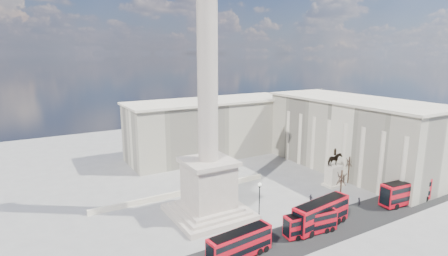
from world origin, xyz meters
TOP-DOWN VIEW (x-y plane):
  - ground at (0.00, 0.00)m, footprint 180.00×180.00m
  - asphalt_road at (5.00, -10.00)m, footprint 120.00×9.00m
  - nelsons_column at (0.00, 5.00)m, footprint 14.00×14.00m
  - balustrade_wall at (0.00, 16.00)m, footprint 40.00×0.60m
  - building_east at (45.00, 10.00)m, footprint 19.00×46.00m
  - building_northeast at (20.00, 40.00)m, footprint 51.00×17.00m
  - red_bus_a at (-2.70, -10.03)m, footprint 10.78×3.42m
  - red_bus_b at (14.54, -9.29)m, footprint 12.49×4.33m
  - red_bus_c at (11.38, -10.07)m, footprint 9.84×3.26m
  - red_bus_d at (36.70, -10.69)m, footprint 12.10×3.76m
  - victorian_lamp at (6.95, -1.49)m, footprint 0.61×0.61m
  - equestrian_statue at (31.59, 3.62)m, footprint 4.32×3.24m
  - bare_tree_near at (23.07, -5.89)m, footprint 1.92×1.92m
  - bare_tree_mid at (35.83, 2.98)m, footprint 1.79×1.79m
  - bare_tree_far at (41.18, 12.79)m, footprint 1.91×1.91m
  - pedestrian_walking at (23.19, -5.62)m, footprint 0.72×0.48m
  - pedestrian_standing at (27.88, -6.50)m, footprint 0.95×0.85m
  - pedestrian_crossing at (20.49, -0.72)m, footprint 0.63×1.10m

SIDE VIEW (x-z plane):
  - ground at x=0.00m, z-range 0.00..0.00m
  - asphalt_road at x=5.00m, z-range 0.00..0.01m
  - balustrade_wall at x=0.00m, z-range 0.00..1.10m
  - pedestrian_standing at x=27.88m, z-range 0.00..1.61m
  - pedestrian_crossing at x=20.49m, z-range 0.00..1.76m
  - pedestrian_walking at x=23.19m, z-range 0.00..1.94m
  - red_bus_c at x=11.38m, z-range 0.10..4.01m
  - red_bus_a at x=-2.70m, z-range 0.11..4.40m
  - red_bus_d at x=36.70m, z-range 0.12..4.95m
  - red_bus_b at x=14.54m, z-range 0.12..5.08m
  - equestrian_statue at x=31.59m, z-range -1.33..7.59m
  - victorian_lamp at x=6.95m, z-range 0.63..7.75m
  - bare_tree_mid at x=35.83m, z-range 1.96..8.75m
  - bare_tree_far at x=41.18m, z-range 2.24..10.04m
  - bare_tree_near at x=23.07m, z-range 2.42..10.84m
  - building_northeast at x=20.00m, z-range 0.02..16.62m
  - building_east at x=45.00m, z-range 0.02..18.62m
  - nelsons_column at x=0.00m, z-range -12.01..37.84m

